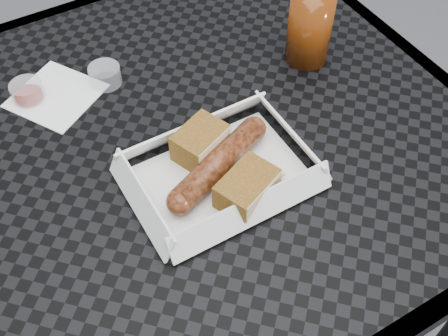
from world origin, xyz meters
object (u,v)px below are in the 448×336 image
food_tray (220,176)px  bratwurst (219,164)px  patio_table (205,160)px  drink_glass (310,27)px

food_tray → bratwurst: (0.00, 0.01, 0.02)m
patio_table → drink_glass: 0.27m
food_tray → drink_glass: (0.25, 0.15, 0.06)m
patio_table → food_tray: bearing=-105.1°
patio_table → bratwurst: bearing=-105.6°
food_tray → patio_table: bearing=74.9°
food_tray → bratwurst: bratwurst is taller
bratwurst → drink_glass: bearing=29.6°
patio_table → food_tray: size_ratio=3.64×
bratwurst → drink_glass: drink_glass is taller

